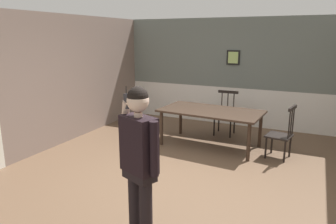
# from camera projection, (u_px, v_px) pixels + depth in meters

# --- Properties ---
(ground_plane) EXTENTS (8.00, 8.00, 0.00)m
(ground_plane) POSITION_uv_depth(u_px,v_px,m) (177.00, 178.00, 5.12)
(ground_plane) COLOR brown
(room_back_partition) EXTENTS (6.02, 0.17, 2.72)m
(room_back_partition) POSITION_uv_depth(u_px,v_px,m) (235.00, 75.00, 8.01)
(room_back_partition) COLOR slate
(room_back_partition) RESTS_ON ground_plane
(room_left_partition) EXTENTS (0.13, 7.27, 2.72)m
(room_left_partition) POSITION_uv_depth(u_px,v_px,m) (35.00, 84.00, 6.06)
(room_left_partition) COLOR gray
(room_left_partition) RESTS_ON ground_plane
(dining_table) EXTENTS (2.13, 1.23, 0.77)m
(dining_table) POSITION_uv_depth(u_px,v_px,m) (211.00, 114.00, 6.50)
(dining_table) COLOR #38281E
(dining_table) RESTS_ON ground_plane
(chair_near_window) EXTENTS (0.51, 0.51, 1.03)m
(chair_near_window) POSITION_uv_depth(u_px,v_px,m) (281.00, 134.00, 5.87)
(chair_near_window) COLOR black
(chair_near_window) RESTS_ON ground_plane
(chair_by_doorway) EXTENTS (0.48, 0.48, 1.01)m
(chair_by_doorway) POSITION_uv_depth(u_px,v_px,m) (225.00, 114.00, 7.35)
(chair_by_doorway) COLOR black
(chair_by_doorway) RESTS_ON ground_plane
(person_figure) EXTENTS (0.54, 0.36, 1.78)m
(person_figure) POSITION_uv_depth(u_px,v_px,m) (139.00, 156.00, 3.32)
(person_figure) COLOR black
(person_figure) RESTS_ON ground_plane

